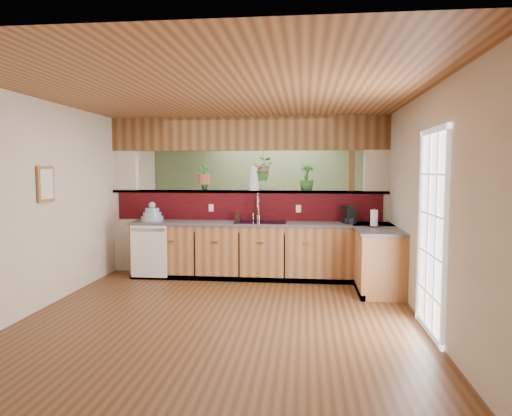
# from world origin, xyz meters

# --- Properties ---
(ground) EXTENTS (4.60, 7.00, 0.01)m
(ground) POSITION_xyz_m (0.00, 0.00, 0.00)
(ground) COLOR #57331B
(ground) RESTS_ON ground
(ceiling) EXTENTS (4.60, 7.00, 0.01)m
(ceiling) POSITION_xyz_m (0.00, 0.00, 2.60)
(ceiling) COLOR brown
(ceiling) RESTS_ON ground
(wall_back) EXTENTS (4.60, 0.02, 2.60)m
(wall_back) POSITION_xyz_m (0.00, 3.50, 1.30)
(wall_back) COLOR beige
(wall_back) RESTS_ON ground
(wall_front) EXTENTS (4.60, 0.02, 2.60)m
(wall_front) POSITION_xyz_m (0.00, -3.50, 1.30)
(wall_front) COLOR beige
(wall_front) RESTS_ON ground
(wall_left) EXTENTS (0.02, 7.00, 2.60)m
(wall_left) POSITION_xyz_m (-2.30, 0.00, 1.30)
(wall_left) COLOR beige
(wall_left) RESTS_ON ground
(wall_right) EXTENTS (0.02, 7.00, 2.60)m
(wall_right) POSITION_xyz_m (2.30, 0.00, 1.30)
(wall_right) COLOR beige
(wall_right) RESTS_ON ground
(pass_through_partition) EXTENTS (4.60, 0.21, 2.60)m
(pass_through_partition) POSITION_xyz_m (0.03, 1.35, 1.19)
(pass_through_partition) COLOR beige
(pass_through_partition) RESTS_ON ground
(pass_through_ledge) EXTENTS (4.60, 0.21, 0.04)m
(pass_through_ledge) POSITION_xyz_m (0.00, 1.35, 1.37)
(pass_through_ledge) COLOR brown
(pass_through_ledge) RESTS_ON ground
(header_beam) EXTENTS (4.60, 0.15, 0.55)m
(header_beam) POSITION_xyz_m (0.00, 1.35, 2.33)
(header_beam) COLOR brown
(header_beam) RESTS_ON ground
(sage_backwall) EXTENTS (4.55, 0.02, 2.55)m
(sage_backwall) POSITION_xyz_m (0.00, 3.48, 1.30)
(sage_backwall) COLOR #5B6F4C
(sage_backwall) RESTS_ON ground
(countertop) EXTENTS (4.14, 1.52, 0.90)m
(countertop) POSITION_xyz_m (0.84, 0.87, 0.45)
(countertop) COLOR #965D33
(countertop) RESTS_ON ground
(dishwasher) EXTENTS (0.58, 0.03, 0.82)m
(dishwasher) POSITION_xyz_m (-1.48, 0.66, 0.46)
(dishwasher) COLOR white
(dishwasher) RESTS_ON ground
(navy_sink) EXTENTS (0.82, 0.50, 0.18)m
(navy_sink) POSITION_xyz_m (0.25, 0.98, 0.82)
(navy_sink) COLOR black
(navy_sink) RESTS_ON countertop
(french_door) EXTENTS (0.06, 1.02, 2.16)m
(french_door) POSITION_xyz_m (2.27, -1.30, 1.05)
(french_door) COLOR white
(french_door) RESTS_ON ground
(framed_print) EXTENTS (0.04, 0.35, 0.45)m
(framed_print) POSITION_xyz_m (-2.27, -0.80, 1.55)
(framed_print) COLOR #965D33
(framed_print) RESTS_ON wall_left
(faucet) EXTENTS (0.20, 0.20, 0.46)m
(faucet) POSITION_xyz_m (0.20, 1.13, 1.15)
(faucet) COLOR #B7B7B2
(faucet) RESTS_ON countertop
(dish_stack) EXTENTS (0.36, 0.36, 0.31)m
(dish_stack) POSITION_xyz_m (-1.52, 0.97, 1.00)
(dish_stack) COLOR #8999B1
(dish_stack) RESTS_ON countertop
(soap_dispenser) EXTENTS (0.08, 0.09, 0.18)m
(soap_dispenser) POSITION_xyz_m (-0.14, 1.14, 0.99)
(soap_dispenser) COLOR #362113
(soap_dispenser) RESTS_ON countertop
(coffee_maker) EXTENTS (0.15, 0.25, 0.28)m
(coffee_maker) POSITION_xyz_m (1.63, 0.97, 1.03)
(coffee_maker) COLOR black
(coffee_maker) RESTS_ON countertop
(paper_towel) EXTENTS (0.13, 0.13, 0.27)m
(paper_towel) POSITION_xyz_m (1.95, 0.54, 1.02)
(paper_towel) COLOR black
(paper_towel) RESTS_ON countertop
(glass_jar) EXTENTS (0.18, 0.18, 0.39)m
(glass_jar) POSITION_xyz_m (0.11, 1.35, 1.59)
(glass_jar) COLOR silver
(glass_jar) RESTS_ON pass_through_ledge
(ledge_plant_right) EXTENTS (0.28, 0.28, 0.43)m
(ledge_plant_right) POSITION_xyz_m (0.98, 1.35, 1.60)
(ledge_plant_right) COLOR #255D20
(ledge_plant_right) RESTS_ON pass_through_ledge
(hanging_plant_a) EXTENTS (0.24, 0.20, 0.56)m
(hanging_plant_a) POSITION_xyz_m (-0.74, 1.35, 1.75)
(hanging_plant_a) COLOR brown
(hanging_plant_a) RESTS_ON header_beam
(hanging_plant_b) EXTENTS (0.38, 0.35, 0.49)m
(hanging_plant_b) POSITION_xyz_m (0.26, 1.35, 1.91)
(hanging_plant_b) COLOR brown
(hanging_plant_b) RESTS_ON header_beam
(shelving_console) EXTENTS (1.40, 0.42, 0.93)m
(shelving_console) POSITION_xyz_m (-0.46, 3.25, 0.50)
(shelving_console) COLOR black
(shelving_console) RESTS_ON ground
(shelf_plant_a) EXTENTS (0.23, 0.17, 0.39)m
(shelf_plant_a) POSITION_xyz_m (-0.91, 3.25, 1.16)
(shelf_plant_a) COLOR #255D20
(shelf_plant_a) RESTS_ON shelving_console
(shelf_plant_b) EXTENTS (0.29, 0.29, 0.51)m
(shelf_plant_b) POSITION_xyz_m (-0.07, 3.25, 1.22)
(shelf_plant_b) COLOR #255D20
(shelf_plant_b) RESTS_ON shelving_console
(floor_plant) EXTENTS (0.86, 0.78, 0.84)m
(floor_plant) POSITION_xyz_m (1.36, 2.20, 0.42)
(floor_plant) COLOR #255D20
(floor_plant) RESTS_ON ground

